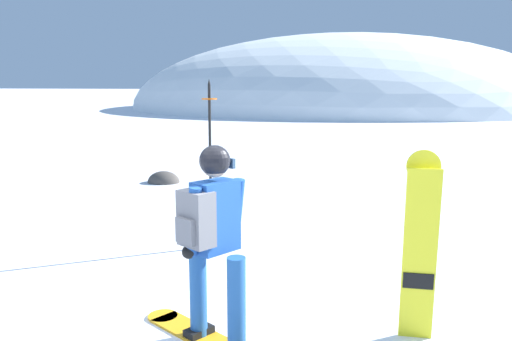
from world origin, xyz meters
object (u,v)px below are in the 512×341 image
Objects in this scene: spare_snowboard at (420,246)px; piste_marker_near at (210,154)px; snowboarder_main at (213,243)px; rock_mid at (164,182)px.

spare_snowboard is 3.27m from piste_marker_near.
snowboarder_main is 1.03× the size of spare_snowboard.
snowboarder_main is at bearing -73.73° from piste_marker_near.
spare_snowboard is at bearing 15.99° from snowboarder_main.
snowboarder_main is at bearing -164.01° from spare_snowboard.
rock_mid is at bearing 118.51° from piste_marker_near.
spare_snowboard is at bearing -41.30° from piste_marker_near.
spare_snowboard is 7.98m from rock_mid.
spare_snowboard reaches higher than rock_mid.
snowboarder_main is 2.38× the size of rock_mid.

